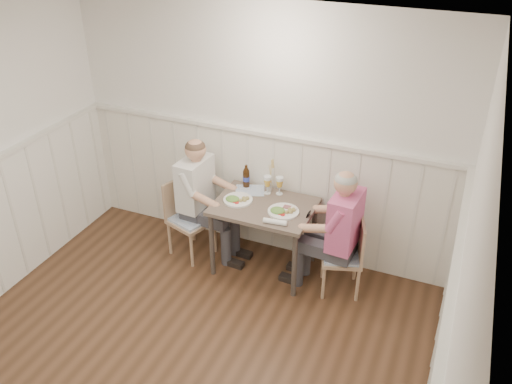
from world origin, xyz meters
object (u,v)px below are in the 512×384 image
at_px(chair_right, 347,253).
at_px(man_in_pink, 339,242).
at_px(diner_cream, 200,206).
at_px(beer_bottle, 246,177).
at_px(chair_left, 188,215).
at_px(grass_vase, 270,176).
at_px(dining_table, 264,213).

relative_size(chair_right, man_in_pink, 0.60).
distance_m(diner_cream, beer_bottle, 0.57).
relative_size(chair_left, grass_vase, 2.16).
distance_m(chair_right, man_in_pink, 0.15).
height_order(chair_right, diner_cream, diner_cream).
bearing_deg(chair_left, chair_right, 0.82).
bearing_deg(diner_cream, dining_table, -1.86).
bearing_deg(beer_bottle, diner_cream, -150.59).
bearing_deg(chair_right, dining_table, 178.58).
distance_m(dining_table, grass_vase, 0.39).
xyz_separation_m(man_in_pink, grass_vase, (-0.82, 0.32, 0.37)).
relative_size(diner_cream, beer_bottle, 5.35).
xyz_separation_m(man_in_pink, diner_cream, (-1.50, 0.08, 0.00)).
bearing_deg(diner_cream, man_in_pink, -2.88).
height_order(man_in_pink, diner_cream, diner_cream).
distance_m(chair_left, man_in_pink, 1.62).
bearing_deg(chair_left, grass_vase, 21.83).
bearing_deg(man_in_pink, chair_right, 20.95).
bearing_deg(beer_bottle, grass_vase, 1.94).
bearing_deg(man_in_pink, grass_vase, 158.63).
relative_size(dining_table, diner_cream, 0.73).
bearing_deg(grass_vase, chair_left, -158.17).
distance_m(diner_cream, grass_vase, 0.81).
relative_size(diner_cream, grass_vase, 3.42).
height_order(dining_table, man_in_pink, man_in_pink).
bearing_deg(chair_left, man_in_pink, -0.23).
distance_m(dining_table, beer_bottle, 0.45).
bearing_deg(chair_right, man_in_pink, -159.05).
height_order(dining_table, diner_cream, diner_cream).
xyz_separation_m(chair_left, grass_vase, (0.79, 0.32, 0.47)).
bearing_deg(chair_right, beer_bottle, 166.23).
distance_m(chair_right, grass_vase, 1.07).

